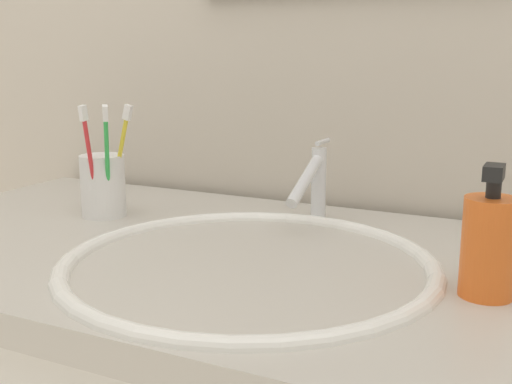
{
  "coord_description": "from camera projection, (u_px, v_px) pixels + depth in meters",
  "views": [
    {
      "loc": [
        0.34,
        -0.73,
        1.11
      ],
      "look_at": [
        -0.0,
        -0.02,
        0.94
      ],
      "focal_mm": 43.9,
      "sensor_mm": 36.0,
      "label": 1
    }
  ],
  "objects": [
    {
      "name": "toothbrush_cup",
      "position": [
        103.0,
        186.0,
        1.04
      ],
      "size": [
        0.07,
        0.07,
        0.1
      ],
      "primitive_type": "cylinder",
      "color": "white",
      "rests_on": "vanity_counter"
    },
    {
      "name": "faucet",
      "position": [
        312.0,
        181.0,
        0.99
      ],
      "size": [
        0.02,
        0.16,
        0.13
      ],
      "color": "silver",
      "rests_on": "sink_basin"
    },
    {
      "name": "toothbrush_red",
      "position": [
        90.0,
        155.0,
        0.99
      ],
      "size": [
        0.01,
        0.04,
        0.18
      ],
      "color": "red",
      "rests_on": "toothbrush_cup"
    },
    {
      "name": "toothbrush_green",
      "position": [
        107.0,
        155.0,
        0.99
      ],
      "size": [
        0.04,
        0.05,
        0.19
      ],
      "color": "green",
      "rests_on": "toothbrush_cup"
    },
    {
      "name": "soap_dispenser",
      "position": [
        489.0,
        245.0,
        0.69
      ],
      "size": [
        0.06,
        0.06,
        0.15
      ],
      "color": "orange",
      "rests_on": "vanity_counter"
    },
    {
      "name": "tiled_wall_back",
      "position": [
        351.0,
        5.0,
        1.08
      ],
      "size": [
        2.47,
        0.04,
        2.4
      ],
      "primitive_type": "cube",
      "color": "beige",
      "rests_on": "ground"
    },
    {
      "name": "toothbrush_yellow",
      "position": [
        120.0,
        153.0,
        1.02
      ],
      "size": [
        0.06,
        0.01,
        0.18
      ],
      "color": "yellow",
      "rests_on": "toothbrush_cup"
    },
    {
      "name": "sink_basin",
      "position": [
        246.0,
        289.0,
        0.81
      ],
      "size": [
        0.49,
        0.49,
        0.1
      ],
      "color": "white",
      "rests_on": "vanity_counter"
    }
  ]
}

